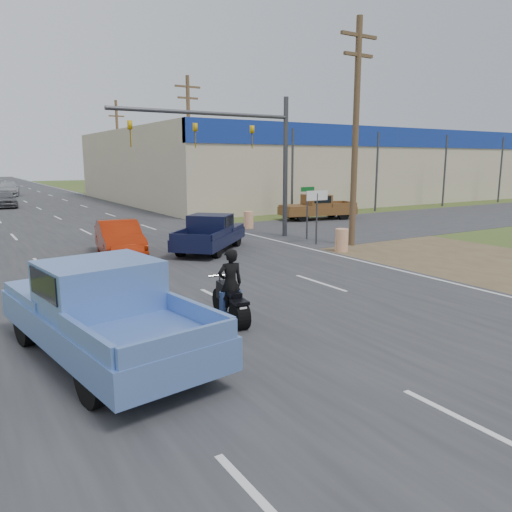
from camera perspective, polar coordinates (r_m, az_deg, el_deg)
ground at (r=8.52m, az=23.28°, el=-17.29°), size 200.00×200.00×0.00m
main_road at (r=44.76m, az=-23.57°, el=5.00°), size 15.00×180.00×0.02m
cross_road at (r=23.36m, az=-15.54°, el=0.90°), size 120.00×10.00×0.02m
dirt_verge at (r=22.71m, az=18.77°, el=0.44°), size 8.00×18.00×0.01m
big_box_store at (r=58.42m, az=9.43°, el=10.17°), size 50.00×28.10×6.60m
utility_pole_1 at (r=23.38m, az=11.33°, el=14.17°), size 2.00×0.28×10.00m
utility_pole_2 at (r=38.57m, az=-7.67°, el=12.90°), size 2.00×0.28×10.00m
utility_pole_3 at (r=55.47m, az=-15.49°, el=11.97°), size 2.00×0.28×10.00m
tree_3 at (r=96.26m, az=8.04°, el=12.15°), size 8.40×8.40×10.40m
tree_5 at (r=105.61m, az=-11.87°, el=11.74°), size 7.98×7.98×9.88m
barrel_0 at (r=21.86m, az=9.76°, el=1.79°), size 0.56×0.56×1.00m
barrel_1 at (r=28.92m, az=-0.85°, el=4.14°), size 0.56×0.56×1.00m
lane_sign at (r=23.34m, az=6.98°, el=5.90°), size 1.20×0.08×2.52m
street_name_sign at (r=24.91m, az=5.89°, el=5.56°), size 0.80×0.08×2.61m
signal_mast at (r=24.41m, az=-1.88°, el=13.01°), size 9.12×0.40×7.00m
red_convertible at (r=21.13m, az=-15.34°, el=1.88°), size 2.18×4.62×1.46m
motorcycle at (r=12.15m, az=-2.85°, el=-5.52°), size 0.68×2.08×1.05m
rider at (r=12.09m, az=-2.96°, el=-3.66°), size 0.68×0.49×1.73m
blue_pickup at (r=10.44m, az=-17.38°, el=-5.77°), size 3.12×6.20×1.97m
navy_pickup at (r=21.79m, az=-5.20°, el=2.68°), size 4.72×4.68×1.59m
brown_pickup at (r=33.51m, az=6.87°, el=5.57°), size 5.28×2.83×1.66m
distant_car_grey at (r=46.69m, az=-26.73°, el=5.81°), size 1.72×4.12×1.40m
distant_car_silver at (r=61.88m, az=-26.49°, el=6.88°), size 2.99×5.73×1.59m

